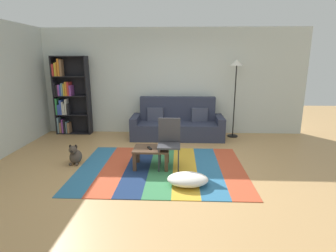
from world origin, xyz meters
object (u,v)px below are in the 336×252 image
(dog, at_px, (75,156))
(standing_lamp, at_px, (236,73))
(coffee_table, at_px, (151,152))
(pouf, at_px, (188,179))
(bookshelf, at_px, (68,97))
(tv_remote, at_px, (149,148))
(couch, at_px, (177,124))
(folding_chair, at_px, (169,139))

(dog, xyz_separation_m, standing_lamp, (3.33, 2.00, 1.44))
(coffee_table, distance_m, pouf, 0.98)
(bookshelf, distance_m, dog, 2.47)
(dog, distance_m, tv_remote, 1.45)
(pouf, distance_m, dog, 2.26)
(tv_remote, bearing_deg, standing_lamp, 24.50)
(dog, bearing_deg, standing_lamp, 30.97)
(bookshelf, distance_m, tv_remote, 3.33)
(coffee_table, distance_m, standing_lamp, 3.10)
(standing_lamp, xyz_separation_m, tv_remote, (-1.90, -2.13, -1.22))
(couch, relative_size, bookshelf, 1.13)
(coffee_table, xyz_separation_m, tv_remote, (-0.03, -0.03, 0.08))
(folding_chair, bearing_deg, pouf, -34.45)
(dog, height_order, folding_chair, folding_chair)
(coffee_table, height_order, folding_chair, folding_chair)
(couch, xyz_separation_m, folding_chair, (-0.13, -1.94, 0.20))
(coffee_table, xyz_separation_m, standing_lamp, (1.87, 2.10, 1.30))
(bookshelf, bearing_deg, dog, -66.42)
(tv_remote, height_order, folding_chair, folding_chair)
(dog, xyz_separation_m, tv_remote, (1.43, -0.14, 0.22))
(bookshelf, height_order, pouf, bookshelf)
(folding_chair, bearing_deg, couch, 118.35)
(couch, relative_size, pouf, 3.50)
(coffee_table, xyz_separation_m, folding_chair, (0.32, 0.02, 0.24))
(pouf, bearing_deg, coffee_table, 131.74)
(pouf, distance_m, tv_remote, 1.00)
(bookshelf, xyz_separation_m, tv_remote, (2.36, -2.27, -0.60))
(couch, distance_m, coffee_table, 2.01)
(couch, height_order, pouf, couch)
(couch, xyz_separation_m, coffee_table, (-0.45, -1.96, -0.04))
(tv_remote, bearing_deg, couch, 52.54)
(dog, distance_m, folding_chair, 1.82)
(pouf, height_order, dog, dog)
(bookshelf, distance_m, standing_lamp, 4.31)
(couch, relative_size, coffee_table, 3.53)
(dog, bearing_deg, folding_chair, -2.67)
(pouf, height_order, tv_remote, tv_remote)
(standing_lamp, bearing_deg, couch, -174.26)
(couch, distance_m, pouf, 2.70)
(couch, bearing_deg, standing_lamp, 5.74)
(couch, xyz_separation_m, bookshelf, (-2.84, 0.28, 0.64))
(tv_remote, relative_size, folding_chair, 0.17)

